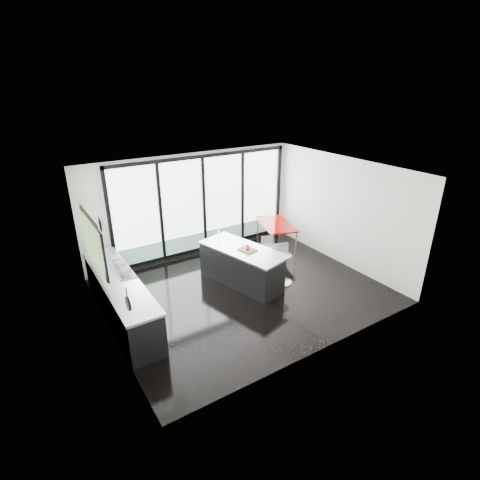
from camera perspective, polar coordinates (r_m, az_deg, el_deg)
floor at (r=8.80m, az=0.51°, el=-7.69°), size 6.00×5.00×0.00m
ceiling at (r=7.73m, az=0.58°, el=10.38°), size 6.00×5.00×0.00m
wall_back at (r=10.34m, az=-5.69°, el=4.83°), size 6.00×0.09×2.80m
wall_front at (r=6.43m, az=12.87°, el=-6.49°), size 6.00×0.00×2.80m
wall_left at (r=7.31m, az=-20.64°, el=-2.25°), size 0.26×5.00×2.80m
wall_right at (r=10.02m, az=15.12°, el=4.28°), size 0.00×5.00×2.80m
counter_cabinets at (r=7.98m, az=-17.63°, el=-8.56°), size 0.69×3.24×1.36m
island at (r=8.91m, az=0.14°, el=-3.97°), size 1.42×2.32×1.15m
bar_stool_near at (r=8.99m, az=6.50°, el=-4.38°), size 0.59×0.59×0.75m
bar_stool_far at (r=9.54m, az=4.52°, el=-2.78°), size 0.50×0.50×0.69m
red_table at (r=10.80m, az=5.49°, el=0.62°), size 1.23×1.61×0.76m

